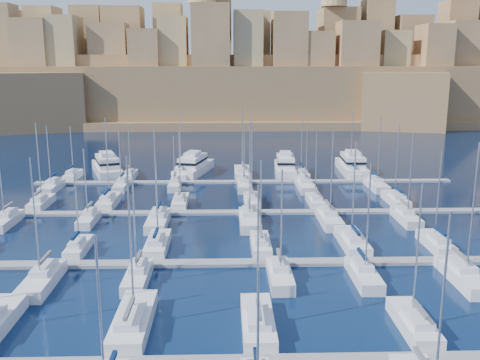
{
  "coord_description": "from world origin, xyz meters",
  "views": [
    {
      "loc": [
        -3.74,
        -73.35,
        24.53
      ],
      "look_at": [
        -1.56,
        6.0,
        6.5
      ],
      "focal_mm": 40.0,
      "sensor_mm": 36.0,
      "label": 1
    }
  ],
  "objects_px": {
    "motor_yacht_c": "(285,166)",
    "sailboat_2": "(133,321)",
    "motor_yacht_d": "(352,165)",
    "motor_yacht_b": "(193,166)",
    "motor_yacht_a": "(107,166)",
    "sailboat_4": "(414,323)"
  },
  "relations": [
    {
      "from": "motor_yacht_c",
      "to": "sailboat_2",
      "type": "bearing_deg",
      "value": -107.64
    },
    {
      "from": "motor_yacht_d",
      "to": "sailboat_2",
      "type": "bearing_deg",
      "value": -117.88
    },
    {
      "from": "motor_yacht_b",
      "to": "motor_yacht_d",
      "type": "bearing_deg",
      "value": 0.31
    },
    {
      "from": "motor_yacht_a",
      "to": "motor_yacht_b",
      "type": "bearing_deg",
      "value": -0.29
    },
    {
      "from": "motor_yacht_a",
      "to": "motor_yacht_d",
      "type": "bearing_deg",
      "value": 0.1
    },
    {
      "from": "sailboat_2",
      "to": "motor_yacht_d",
      "type": "height_order",
      "value": "sailboat_2"
    },
    {
      "from": "motor_yacht_a",
      "to": "motor_yacht_c",
      "type": "height_order",
      "value": "same"
    },
    {
      "from": "motor_yacht_b",
      "to": "motor_yacht_c",
      "type": "distance_m",
      "value": 20.01
    },
    {
      "from": "sailboat_2",
      "to": "motor_yacht_a",
      "type": "bearing_deg",
      "value": 103.95
    },
    {
      "from": "sailboat_2",
      "to": "motor_yacht_a",
      "type": "distance_m",
      "value": 71.02
    },
    {
      "from": "sailboat_4",
      "to": "motor_yacht_c",
      "type": "bearing_deg",
      "value": 93.56
    },
    {
      "from": "motor_yacht_b",
      "to": "motor_yacht_d",
      "type": "relative_size",
      "value": 1.0
    },
    {
      "from": "motor_yacht_c",
      "to": "motor_yacht_a",
      "type": "bearing_deg",
      "value": 178.8
    },
    {
      "from": "sailboat_4",
      "to": "motor_yacht_d",
      "type": "distance_m",
      "value": 70.82
    },
    {
      "from": "motor_yacht_b",
      "to": "motor_yacht_d",
      "type": "distance_m",
      "value": 34.85
    },
    {
      "from": "sailboat_4",
      "to": "motor_yacht_b",
      "type": "height_order",
      "value": "sailboat_4"
    },
    {
      "from": "sailboat_4",
      "to": "motor_yacht_a",
      "type": "height_order",
      "value": "sailboat_4"
    },
    {
      "from": "motor_yacht_a",
      "to": "motor_yacht_b",
      "type": "distance_m",
      "value": 18.78
    },
    {
      "from": "motor_yacht_c",
      "to": "motor_yacht_d",
      "type": "relative_size",
      "value": 0.89
    },
    {
      "from": "motor_yacht_a",
      "to": "motor_yacht_d",
      "type": "height_order",
      "value": "same"
    },
    {
      "from": "sailboat_2",
      "to": "motor_yacht_b",
      "type": "xyz_separation_m",
      "value": [
        1.66,
        68.82,
        0.95
      ]
    },
    {
      "from": "motor_yacht_b",
      "to": "sailboat_4",
      "type": "bearing_deg",
      "value": -70.81
    }
  ]
}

